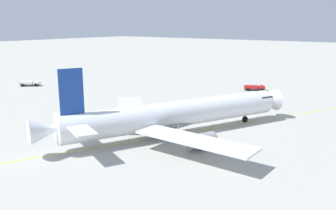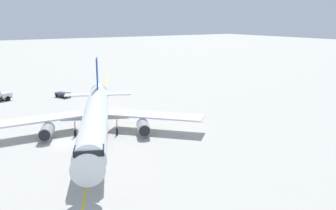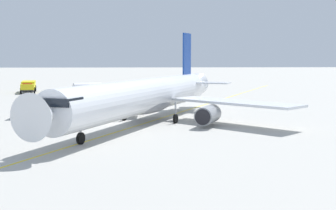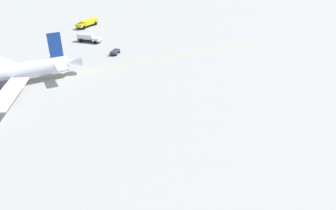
# 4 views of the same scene
# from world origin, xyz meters

# --- Properties ---
(ground_plane) EXTENTS (600.00, 600.00, 0.00)m
(ground_plane) POSITION_xyz_m (0.00, 0.00, 0.00)
(ground_plane) COLOR #ADAAA3
(airliner_main) EXTENTS (33.99, 40.67, 11.41)m
(airliner_main) POSITION_xyz_m (5.03, -0.21, 3.12)
(airliner_main) COLOR white
(airliner_main) RESTS_ON ground_plane
(ops_pickup_truck) EXTENTS (5.44, 4.10, 1.41)m
(ops_pickup_truck) POSITION_xyz_m (10.01, -43.09, 0.81)
(ops_pickup_truck) COLOR #232326
(ops_pickup_truck) RESTS_ON ground_plane
(pushback_tug_truck) EXTENTS (5.41, 5.09, 1.30)m
(pushback_tug_truck) POSITION_xyz_m (62.94, -12.50, 0.81)
(pushback_tug_truck) COLOR #232326
(pushback_tug_truck) RESTS_ON ground_plane
(taxiway_centreline) EXTENTS (71.26, 150.02, 0.01)m
(taxiway_centreline) POSITION_xyz_m (4.62, -0.98, 0.00)
(taxiway_centreline) COLOR yellow
(taxiway_centreline) RESTS_ON ground_plane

